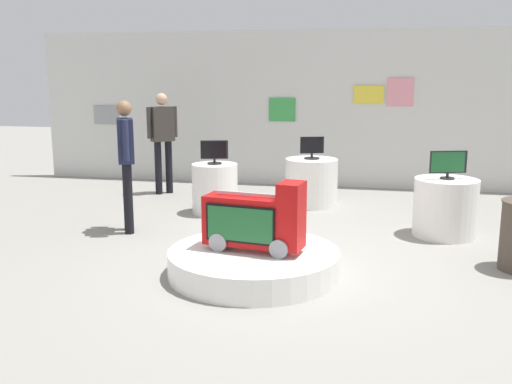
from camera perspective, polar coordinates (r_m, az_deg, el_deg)
The scene contains 12 objects.
ground_plane at distance 6.46m, azimuth 3.71°, elevation -7.00°, with size 30.00×30.00×0.00m, color gray.
back_wall_display at distance 10.79m, azimuth 7.34°, elevation 8.11°, with size 11.29×0.13×2.85m.
main_display_pedestal at distance 6.04m, azimuth -0.22°, elevation -6.98°, with size 1.78×1.78×0.27m, color white.
novelty_firetruck_tv at distance 5.91m, azimuth -0.06°, elevation -2.99°, with size 1.07×0.51×0.74m.
display_pedestal_left_rear at distance 7.81m, azimuth 18.19°, elevation -1.47°, with size 0.81×0.81×0.75m, color white.
tv_on_left_rear at distance 7.71m, azimuth 18.45°, elevation 2.68°, with size 0.47×0.18×0.36m.
display_pedestal_center_rear at distance 8.68m, azimuth -4.08°, elevation 0.34°, with size 0.68×0.68×0.75m, color white.
tv_on_center_rear at distance 8.59m, azimuth -4.15°, elevation 3.99°, with size 0.40×0.21×0.35m.
display_pedestal_right_rear at distance 9.23m, azimuth 5.49°, elevation 0.98°, with size 0.83×0.83×0.75m, color white.
tv_on_right_rear at distance 9.14m, azimuth 5.54°, elevation 4.37°, with size 0.36×0.24×0.35m.
shopper_browsing_near_truck at distance 10.15m, azimuth -9.21°, elevation 5.57°, with size 0.42×0.41×1.75m.
shopper_browsing_rear at distance 7.69m, azimuth -12.72°, elevation 3.52°, with size 0.34×0.51×1.73m.
Camera 1 is at (0.82, -6.08, 2.05)m, focal length 40.49 mm.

